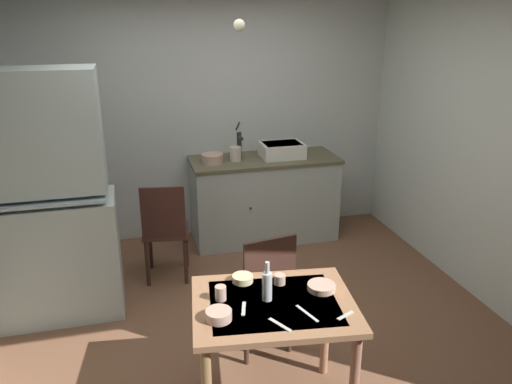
{
  "coord_description": "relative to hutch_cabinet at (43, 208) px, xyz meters",
  "views": [
    {
      "loc": [
        -0.79,
        -3.35,
        2.33
      ],
      "look_at": [
        0.09,
        0.01,
        1.09
      ],
      "focal_mm": 35.06,
      "sensor_mm": 36.0,
      "label": 1
    }
  ],
  "objects": [
    {
      "name": "table_knife",
      "position": [
        1.55,
        -1.64,
        -0.15
      ],
      "size": [
        0.07,
        0.18,
        0.0
      ],
      "primitive_type": "cube",
      "rotation": [
        0.0,
        0.0,
        1.89
      ],
      "color": "silver",
      "rests_on": "dining_table"
    },
    {
      "name": "serving_bowl_wide",
      "position": [
        1.07,
        -1.57,
        -0.12
      ],
      "size": [
        0.14,
        0.14,
        0.06
      ],
      "primitive_type": "cylinder",
      "color": "tan",
      "rests_on": "dining_table"
    },
    {
      "name": "sink_basin",
      "position": [
        2.23,
        1.0,
        0.06
      ],
      "size": [
        0.44,
        0.34,
        0.15
      ],
      "color": "white",
      "rests_on": "counter_cabinet"
    },
    {
      "name": "soup_bowl_small",
      "position": [
        1.29,
        -1.21,
        -0.13
      ],
      "size": [
        0.13,
        0.13,
        0.04
      ],
      "primitive_type": "cylinder",
      "color": "beige",
      "rests_on": "dining_table"
    },
    {
      "name": "glass_bottle",
      "position": [
        1.38,
        -1.44,
        -0.06
      ],
      "size": [
        0.06,
        0.06,
        0.24
      ],
      "color": "#B7BCC1",
      "rests_on": "dining_table"
    },
    {
      "name": "dining_table",
      "position": [
        1.41,
        -1.48,
        -0.27
      ],
      "size": [
        1.01,
        0.83,
        0.77
      ],
      "color": "#986948",
      "rests_on": "ground"
    },
    {
      "name": "teaspoon_by_cup",
      "position": [
        1.22,
        -1.51,
        -0.15
      ],
      "size": [
        0.06,
        0.14,
        0.0
      ],
      "primitive_type": "cube",
      "rotation": [
        0.0,
        0.0,
        1.3
      ],
      "color": "beige",
      "rests_on": "dining_table"
    },
    {
      "name": "stoneware_crock",
      "position": [
        1.73,
        0.99,
        0.05
      ],
      "size": [
        0.12,
        0.12,
        0.15
      ],
      "primitive_type": "cylinder",
      "color": "beige",
      "rests_on": "counter_cabinet"
    },
    {
      "name": "wall_right",
      "position": [
        3.54,
        -0.5,
        0.4
      ],
      "size": [
        0.1,
        3.75,
        2.65
      ],
      "primitive_type": "cube",
      "color": "silver",
      "rests_on": "ground"
    },
    {
      "name": "counter_cabinet",
      "position": [
        2.04,
        1.0,
        -0.47
      ],
      "size": [
        1.55,
        0.64,
        0.9
      ],
      "color": "#A6B2AD",
      "rests_on": "ground"
    },
    {
      "name": "serving_spoon",
      "position": [
        1.75,
        -1.71,
        -0.15
      ],
      "size": [
        0.12,
        0.07,
        0.0
      ],
      "primitive_type": "cube",
      "rotation": [
        0.0,
        0.0,
        0.44
      ],
      "color": "beige",
      "rests_on": "dining_table"
    },
    {
      "name": "teaspoon_near_bowl",
      "position": [
        1.38,
        -1.7,
        -0.15
      ],
      "size": [
        0.09,
        0.15,
        0.0
      ],
      "primitive_type": "cube",
      "rotation": [
        0.0,
        0.0,
        5.21
      ],
      "color": "beige",
      "rests_on": "dining_table"
    },
    {
      "name": "mixing_bowl_counter",
      "position": [
        1.48,
        0.95,
        0.03
      ],
      "size": [
        0.21,
        0.21,
        0.1
      ],
      "primitive_type": "cylinder",
      "color": "tan",
      "rests_on": "counter_cabinet"
    },
    {
      "name": "chair_far_side",
      "position": [
        1.5,
        -0.89,
        -0.42
      ],
      "size": [
        0.46,
        0.46,
        0.94
      ],
      "color": "#3B281E",
      "rests_on": "ground"
    },
    {
      "name": "sauce_dish",
      "position": [
        1.72,
        -1.42,
        -0.13
      ],
      "size": [
        0.17,
        0.17,
        0.04
      ],
      "primitive_type": "cylinder",
      "color": "tan",
      "rests_on": "dining_table"
    },
    {
      "name": "hand_pump",
      "position": [
        1.78,
        1.05,
        0.15
      ],
      "size": [
        0.05,
        0.27,
        0.39
      ],
      "color": "#232328",
      "rests_on": "counter_cabinet"
    },
    {
      "name": "wall_back",
      "position": [
        1.47,
        1.37,
        0.4
      ],
      "size": [
        4.15,
        0.1,
        2.65
      ],
      "primitive_type": "cube",
      "color": "silver",
      "rests_on": "ground"
    },
    {
      "name": "hutch_cabinet",
      "position": [
        0.0,
        0.0,
        0.0
      ],
      "size": [
        1.07,
        0.51,
        1.97
      ],
      "color": "#A6B2AD",
      "rests_on": "ground"
    },
    {
      "name": "mug_dark",
      "position": [
        1.12,
        -1.38,
        -0.11
      ],
      "size": [
        0.07,
        0.07,
        0.09
      ],
      "primitive_type": "cylinder",
      "color": "tan",
      "rests_on": "dining_table"
    },
    {
      "name": "pendant_bulb",
      "position": [
        1.47,
        -0.39,
        1.33
      ],
      "size": [
        0.08,
        0.08,
        0.08
      ],
      "primitive_type": "sphere",
      "color": "#F9EFCC"
    },
    {
      "name": "ground_plane",
      "position": [
        1.47,
        -0.5,
        -0.92
      ],
      "size": [
        5.05,
        5.05,
        0.0
      ],
      "primitive_type": "plane",
      "color": "brown"
    },
    {
      "name": "chair_by_counter",
      "position": [
        0.93,
        0.33,
        -0.42
      ],
      "size": [
        0.45,
        0.45,
        0.94
      ],
      "color": "#3E241F",
      "rests_on": "ground"
    },
    {
      "name": "teacup_cream",
      "position": [
        1.5,
        -1.29,
        -0.12
      ],
      "size": [
        0.07,
        0.07,
        0.06
      ],
      "primitive_type": "cylinder",
      "color": "tan",
      "rests_on": "dining_table"
    }
  ]
}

